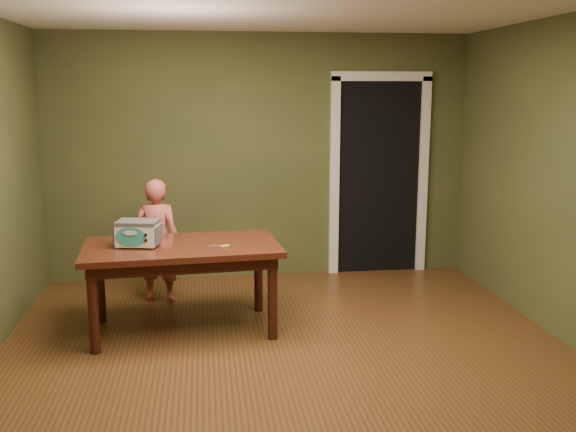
# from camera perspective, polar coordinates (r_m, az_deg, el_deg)

# --- Properties ---
(floor) EXTENTS (5.00, 5.00, 0.00)m
(floor) POSITION_cam_1_polar(r_m,az_deg,el_deg) (4.81, 0.42, -13.55)
(floor) COLOR brown
(floor) RESTS_ON ground
(room_shell) EXTENTS (4.52, 5.02, 2.61)m
(room_shell) POSITION_cam_1_polar(r_m,az_deg,el_deg) (4.38, 0.45, 7.19)
(room_shell) COLOR #4E502A
(room_shell) RESTS_ON ground
(doorway) EXTENTS (1.10, 0.66, 2.25)m
(doorway) POSITION_cam_1_polar(r_m,az_deg,el_deg) (7.42, 7.45, 3.68)
(doorway) COLOR black
(doorway) RESTS_ON ground
(dining_table) EXTENTS (1.67, 1.02, 0.75)m
(dining_table) POSITION_cam_1_polar(r_m,az_deg,el_deg) (5.42, -9.40, -3.53)
(dining_table) COLOR #3D1A0D
(dining_table) RESTS_ON floor
(toy_oven) EXTENTS (0.38, 0.29, 0.22)m
(toy_oven) POSITION_cam_1_polar(r_m,az_deg,el_deg) (5.37, -13.19, -1.42)
(toy_oven) COLOR #4C4F54
(toy_oven) RESTS_ON dining_table
(baking_pan) EXTENTS (0.10, 0.10, 0.02)m
(baking_pan) POSITION_cam_1_polar(r_m,az_deg,el_deg) (5.23, -6.54, -2.72)
(baking_pan) COLOR silver
(baking_pan) RESTS_ON dining_table
(spatula) EXTENTS (0.18, 0.08, 0.01)m
(spatula) POSITION_cam_1_polar(r_m,az_deg,el_deg) (5.27, -6.18, -2.69)
(spatula) COLOR #EAE065
(spatula) RESTS_ON dining_table
(child) EXTENTS (0.50, 0.39, 1.20)m
(child) POSITION_cam_1_polar(r_m,az_deg,el_deg) (6.23, -11.52, -2.16)
(child) COLOR #D15956
(child) RESTS_ON floor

